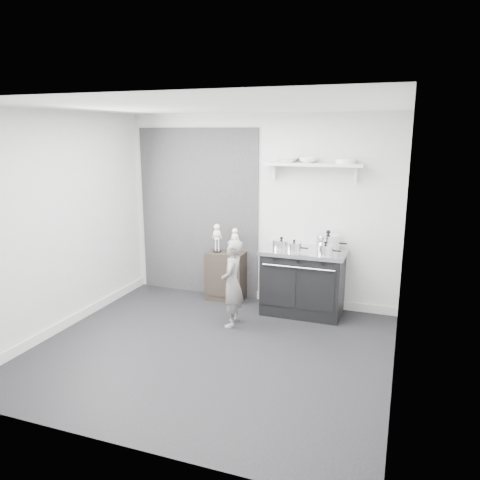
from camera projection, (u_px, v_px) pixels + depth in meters
name	position (u px, v px, depth m)	size (l,w,h in m)	color
ground	(210.00, 349.00, 5.38)	(4.00, 4.00, 0.00)	black
room_shell	(206.00, 206.00, 5.17)	(4.02, 3.62, 2.71)	beige
wall_shelf	(314.00, 165.00, 6.20)	(1.30, 0.26, 0.24)	silver
stove	(303.00, 281.00, 6.38)	(1.12, 0.70, 0.90)	black
side_cabinet	(226.00, 276.00, 6.92)	(0.55, 0.32, 0.72)	black
child	(232.00, 283.00, 5.93)	(0.41, 0.27, 1.13)	slate
pot_front_left	(281.00, 244.00, 6.29)	(0.32, 0.24, 0.17)	silver
pot_back_right	(328.00, 242.00, 6.26)	(0.42, 0.33, 0.27)	silver
pot_front_right	(325.00, 249.00, 6.00)	(0.31, 0.22, 0.17)	silver
pot_front_center	(294.00, 247.00, 6.17)	(0.29, 0.21, 0.16)	silver
skeleton_full	(217.00, 236.00, 6.83)	(0.13, 0.09, 0.48)	silver
skeleton_torso	(235.00, 239.00, 6.74)	(0.12, 0.08, 0.43)	silver
bowl_large	(288.00, 160.00, 6.29)	(0.28, 0.28, 0.07)	white
bowl_small	(308.00, 160.00, 6.20)	(0.24, 0.24, 0.07)	white
plate_stack	(346.00, 161.00, 6.04)	(0.26, 0.26, 0.06)	white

